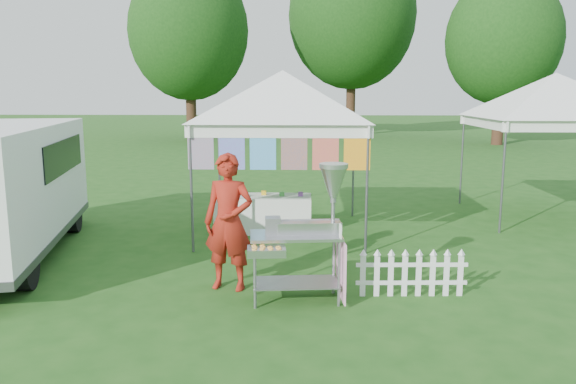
{
  "coord_description": "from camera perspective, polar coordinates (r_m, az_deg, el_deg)",
  "views": [
    {
      "loc": [
        0.49,
        -6.83,
        2.6
      ],
      "look_at": [
        0.17,
        1.62,
        1.1
      ],
      "focal_mm": 35.0,
      "sensor_mm": 36.0,
      "label": 1
    }
  ],
  "objects": [
    {
      "name": "ground",
      "position": [
        7.33,
        -1.84,
        -10.73
      ],
      "size": [
        120.0,
        120.0,
        0.0
      ],
      "primitive_type": "plane",
      "color": "#1E4E16",
      "rests_on": "ground"
    },
    {
      "name": "vendor",
      "position": [
        7.47,
        -6.05,
        -3.05
      ],
      "size": [
        0.74,
        0.55,
        1.83
      ],
      "primitive_type": "imported",
      "rotation": [
        0.0,
        0.0,
        -0.19
      ],
      "color": "maroon",
      "rests_on": "ground"
    },
    {
      "name": "tree_left",
      "position": [
        31.67,
        -10.04,
        15.77
      ],
      "size": [
        6.4,
        6.4,
        9.53
      ],
      "color": "#3D2316",
      "rests_on": "ground"
    },
    {
      "name": "display_table",
      "position": [
        10.63,
        -2.5,
        -2.21
      ],
      "size": [
        1.8,
        0.7,
        0.69
      ],
      "primitive_type": "cube",
      "color": "white",
      "rests_on": "ground"
    },
    {
      "name": "donut_cart",
      "position": [
        6.96,
        2.32,
        -3.02
      ],
      "size": [
        1.25,
        0.97,
        1.74
      ],
      "rotation": [
        0.0,
        0.0,
        0.1
      ],
      "color": "gray",
      "rests_on": "ground"
    },
    {
      "name": "tree_right",
      "position": [
        30.47,
        21.04,
        14.26
      ],
      "size": [
        5.6,
        5.6,
        8.42
      ],
      "color": "#3D2316",
      "rests_on": "ground"
    },
    {
      "name": "canopy_right",
      "position": [
        12.85,
        25.6,
        10.83
      ],
      "size": [
        4.24,
        4.24,
        3.45
      ],
      "color": "#59595E",
      "rests_on": "ground"
    },
    {
      "name": "picket_fence",
      "position": [
        7.47,
        12.45,
        -8.21
      ],
      "size": [
        1.44,
        0.09,
        0.56
      ],
      "rotation": [
        0.0,
        0.0,
        0.05
      ],
      "color": "white",
      "rests_on": "ground"
    },
    {
      "name": "canopy_main",
      "position": [
        10.35,
        -0.55,
        12.2
      ],
      "size": [
        4.24,
        4.24,
        3.45
      ],
      "color": "#59595E",
      "rests_on": "ground"
    },
    {
      "name": "tree_mid",
      "position": [
        35.21,
        6.55,
        17.39
      ],
      "size": [
        7.6,
        7.6,
        11.52
      ],
      "color": "#3D2316",
      "rests_on": "ground"
    }
  ]
}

